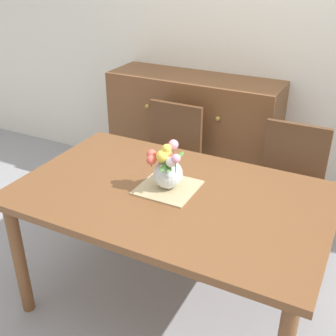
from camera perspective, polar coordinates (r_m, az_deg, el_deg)
ground_plane at (r=2.66m, az=0.35°, el=-17.73°), size 12.00×12.00×0.00m
back_wall at (r=3.42m, az=13.32°, el=18.55°), size 7.00×0.10×2.80m
dining_table at (r=2.23m, az=0.39°, el=-5.26°), size 1.62×1.00×0.77m
chair_left at (r=3.14m, az=0.10°, el=1.61°), size 0.42×0.42×0.90m
chair_right at (r=2.90m, az=15.96°, el=-1.96°), size 0.42×0.42×0.90m
dresser at (r=3.56m, az=3.38°, el=4.45°), size 1.40×0.47×1.00m
placemat at (r=2.22m, az=-0.00°, el=-2.66°), size 0.29×0.29×0.01m
flower_vase at (r=2.15m, az=-0.14°, el=-0.09°), size 0.20×0.24×0.27m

